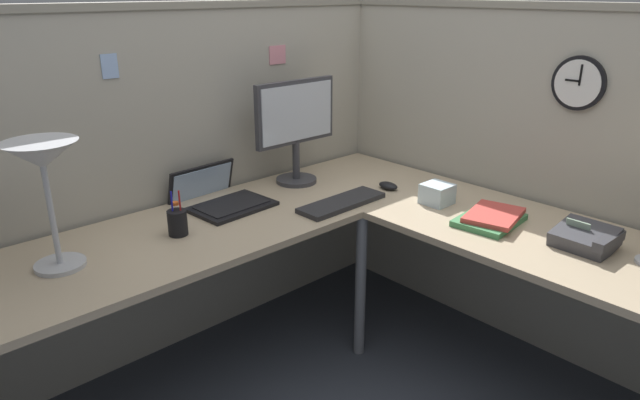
# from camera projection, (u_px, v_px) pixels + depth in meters

# --- Properties ---
(ground_plane) EXTENTS (6.80, 6.80, 0.00)m
(ground_plane) POSITION_uv_depth(u_px,v_px,m) (360.00, 382.00, 2.51)
(ground_plane) COLOR #383D47
(cubicle_wall_back) EXTENTS (2.57, 0.12, 1.58)m
(cubicle_wall_back) POSITION_uv_depth(u_px,v_px,m) (171.00, 184.00, 2.60)
(cubicle_wall_back) COLOR #A8A393
(cubicle_wall_back) RESTS_ON ground
(cubicle_wall_right) EXTENTS (0.12, 2.37, 1.58)m
(cubicle_wall_right) POSITION_uv_depth(u_px,v_px,m) (537.00, 183.00, 2.61)
(cubicle_wall_right) COLOR #A8A393
(cubicle_wall_right) RESTS_ON ground
(desk) EXTENTS (2.35, 2.15, 0.73)m
(desk) POSITION_uv_depth(u_px,v_px,m) (347.00, 268.00, 2.17)
(desk) COLOR tan
(desk) RESTS_ON ground
(monitor) EXTENTS (0.46, 0.20, 0.50)m
(monitor) POSITION_uv_depth(u_px,v_px,m) (296.00, 124.00, 2.71)
(monitor) COLOR #38383D
(monitor) RESTS_ON desk
(laptop) EXTENTS (0.36, 0.40, 0.22)m
(laptop) POSITION_uv_depth(u_px,v_px,m) (219.00, 198.00, 2.54)
(laptop) COLOR black
(laptop) RESTS_ON desk
(keyboard) EXTENTS (0.43, 0.15, 0.02)m
(keyboard) POSITION_uv_depth(u_px,v_px,m) (342.00, 203.00, 2.51)
(keyboard) COLOR #232326
(keyboard) RESTS_ON desk
(computer_mouse) EXTENTS (0.06, 0.10, 0.03)m
(computer_mouse) POSITION_uv_depth(u_px,v_px,m) (388.00, 186.00, 2.71)
(computer_mouse) COLOR black
(computer_mouse) RESTS_ON desk
(desk_lamp_dome) EXTENTS (0.24, 0.24, 0.44)m
(desk_lamp_dome) POSITION_uv_depth(u_px,v_px,m) (43.00, 166.00, 1.83)
(desk_lamp_dome) COLOR #B7BABF
(desk_lamp_dome) RESTS_ON desk
(pen_cup) EXTENTS (0.08, 0.08, 0.18)m
(pen_cup) POSITION_uv_depth(u_px,v_px,m) (178.00, 222.00, 2.20)
(pen_cup) COLOR black
(pen_cup) RESTS_ON desk
(office_phone) EXTENTS (0.19, 0.21, 0.11)m
(office_phone) POSITION_uv_depth(u_px,v_px,m) (587.00, 239.00, 2.09)
(office_phone) COLOR #38383D
(office_phone) RESTS_ON desk
(book_stack) EXTENTS (0.31, 0.25, 0.04)m
(book_stack) POSITION_uv_depth(u_px,v_px,m) (491.00, 218.00, 2.32)
(book_stack) COLOR #3F7F4C
(book_stack) RESTS_ON desk
(tissue_box) EXTENTS (0.12, 0.12, 0.09)m
(tissue_box) POSITION_uv_depth(u_px,v_px,m) (437.00, 194.00, 2.52)
(tissue_box) COLOR silver
(tissue_box) RESTS_ON desk
(wall_clock) EXTENTS (0.04, 0.22, 0.22)m
(wall_clock) POSITION_uv_depth(u_px,v_px,m) (579.00, 83.00, 2.31)
(wall_clock) COLOR black
(pinned_note_leftmost) EXTENTS (0.10, 0.00, 0.09)m
(pinned_note_leftmost) POSITION_uv_depth(u_px,v_px,m) (278.00, 55.00, 2.76)
(pinned_note_leftmost) COLOR pink
(pinned_note_middle) EXTENTS (0.07, 0.00, 0.09)m
(pinned_note_middle) POSITION_uv_depth(u_px,v_px,m) (110.00, 66.00, 2.22)
(pinned_note_middle) COLOR #99B7E5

